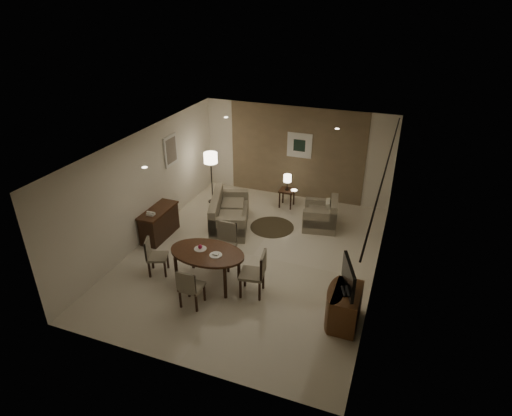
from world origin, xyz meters
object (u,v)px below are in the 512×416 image
at_px(chair_left, 158,256).
at_px(console_desk, 159,223).
at_px(dining_table, 208,267).
at_px(chair_near, 192,286).
at_px(floor_lamp, 212,178).
at_px(armchair, 320,213).
at_px(sofa, 230,212).
at_px(chair_right, 252,273).
at_px(side_table, 287,198).
at_px(tv_cabinet, 346,307).
at_px(chair_far, 223,246).

bearing_deg(chair_left, console_desk, 8.89).
relative_size(dining_table, chair_near, 1.85).
bearing_deg(console_desk, dining_table, -32.93).
distance_m(console_desk, floor_lamp, 2.30).
distance_m(console_desk, armchair, 4.10).
bearing_deg(chair_left, sofa, -36.07).
distance_m(chair_right, side_table, 4.05).
relative_size(tv_cabinet, chair_left, 1.07).
relative_size(chair_near, armchair, 0.97).
bearing_deg(console_desk, chair_right, -23.72).
height_order(console_desk, chair_left, chair_left).
bearing_deg(chair_right, chair_left, -97.50).
xyz_separation_m(chair_near, side_table, (0.49, 4.75, -0.17)).
bearing_deg(chair_near, floor_lamp, -69.51).
bearing_deg(armchair, chair_right, -21.56).
bearing_deg(tv_cabinet, chair_near, -169.61).
bearing_deg(chair_far, chair_right, -36.50).
distance_m(chair_far, chair_left, 1.43).
xyz_separation_m(chair_right, sofa, (-1.54, 2.40, -0.07)).
distance_m(chair_far, chair_right, 1.18).
height_order(chair_near, chair_left, chair_near).
xyz_separation_m(dining_table, sofa, (-0.54, 2.37, 0.04)).
xyz_separation_m(tv_cabinet, armchair, (-1.25, 3.38, 0.05)).
bearing_deg(chair_right, chair_far, -135.39).
xyz_separation_m(chair_right, armchair, (0.67, 3.19, -0.09)).
bearing_deg(sofa, console_desk, 109.09).
height_order(dining_table, chair_right, chair_right).
bearing_deg(side_table, armchair, -35.80).
xyz_separation_m(side_table, floor_lamp, (-2.11, -0.48, 0.49)).
xyz_separation_m(chair_left, floor_lamp, (-0.43, 3.58, 0.33)).
height_order(dining_table, floor_lamp, floor_lamp).
height_order(chair_left, floor_lamp, floor_lamp).
xyz_separation_m(tv_cabinet, chair_right, (-1.92, 0.20, 0.14)).
bearing_deg(dining_table, chair_right, -1.60).
bearing_deg(console_desk, sofa, 37.60).
height_order(chair_right, armchair, chair_right).
relative_size(chair_far, armchair, 1.11).
bearing_deg(chair_right, sofa, -156.11).
distance_m(dining_table, chair_right, 1.00).
bearing_deg(console_desk, chair_left, -59.25).
relative_size(chair_left, floor_lamp, 0.56).
distance_m(console_desk, side_table, 3.68).
xyz_separation_m(console_desk, tv_cabinet, (4.89, -1.50, -0.03)).
xyz_separation_m(chair_near, sofa, (-0.57, 3.13, -0.02)).
relative_size(chair_left, chair_right, 0.86).
relative_size(tv_cabinet, chair_near, 1.04).
bearing_deg(armchair, sofa, -80.12).
distance_m(chair_left, armchair, 4.30).
relative_size(dining_table, chair_far, 1.61).
relative_size(chair_near, floor_lamp, 0.57).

